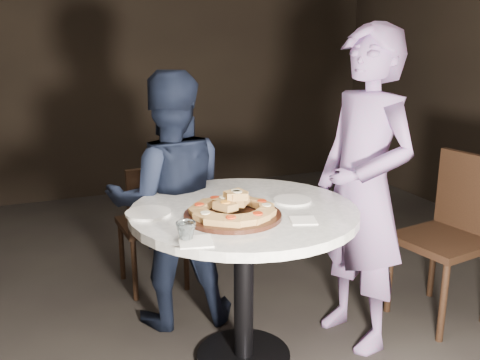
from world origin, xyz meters
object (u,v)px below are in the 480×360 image
Objects in this scene: focaccia_pile at (233,207)px; chair_far at (155,218)px; chair_right at (454,226)px; table at (244,238)px; diner_teal at (363,191)px; diner_navy at (170,201)px; water_glass at (186,231)px; serving_board at (233,216)px.

chair_far is (-0.12, 1.08, -0.39)m from focaccia_pile.
chair_far is 1.86m from chair_right.
diner_teal is (0.67, -0.04, 0.18)m from table.
diner_navy is 1.09m from diner_teal.
table is 0.70m from diner_teal.
diner_navy is at bearing -131.53° from diner_teal.
water_glass is at bearing -146.10° from focaccia_pile.
water_glass is 0.09× the size of chair_right.
table is 0.96× the size of diner_navy.
focaccia_pile is at bearing 33.90° from water_glass.
chair_far is at bearing 96.35° from focaccia_pile.
chair_far is (-0.12, 1.08, -0.35)m from serving_board.
diner_teal is (1.06, 0.26, -0.02)m from water_glass.
diner_teal reaches higher than table.
water_glass is 1.09m from diner_teal.
water_glass is (-0.39, -0.30, 0.20)m from table.
serving_board is 5.43× the size of water_glass.
chair_right is 1.69m from diner_navy.
water_glass is 0.05× the size of diner_teal.
focaccia_pile is 1.50m from chair_right.
chair_right is 0.66× the size of diner_navy.
serving_board is 0.46× the size of chair_right.
focaccia_pile is 0.78m from diner_teal.
focaccia_pile is at bearing -92.60° from diner_teal.
serving_board is 1.12× the size of focaccia_pile.
serving_board is at bearing 109.87° from diner_navy.
water_glass is (-0.28, -0.19, 0.03)m from serving_board.
water_glass is at bearing -142.17° from table.
diner_teal is at bearing -3.00° from table.
serving_board is 1.14m from chair_far.
diner_navy is at bearing 100.33° from serving_board.
serving_board is at bearing -112.60° from focaccia_pile.
diner_teal is (0.90, -1.00, 0.36)m from chair_far.
diner_teal is (-0.68, -0.02, 0.30)m from chair_right.
focaccia_pile is 4.85× the size of water_glass.
serving_board is (-0.10, -0.11, 0.17)m from table.
serving_board is 0.78m from diner_teal.
chair_right is 0.74m from diner_teal.
serving_board is at bearing -92.34° from diner_teal.
focaccia_pile is 0.46× the size of chair_far.
diner_teal reaches higher than water_glass.
focaccia_pile reaches higher than water_glass.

